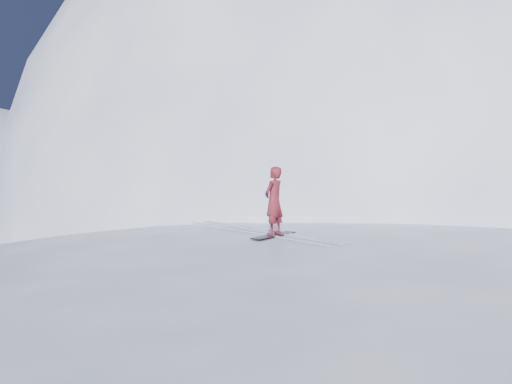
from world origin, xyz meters
TOP-DOWN VIEW (x-y plane):
  - ground at (0.00, 0.00)m, footprint 400.00×400.00m
  - near_ridge at (1.00, 3.00)m, footprint 36.00×28.00m
  - summit_peak at (22.00, 26.00)m, footprint 60.00×56.00m
  - peak_shoulder at (10.00, 20.00)m, footprint 28.00×24.00m
  - wind_bumps at (-0.56, 2.12)m, footprint 16.00×14.40m
  - snowboard at (-1.25, 3.44)m, footprint 1.64×1.02m
  - snowboarder at (-1.25, 3.44)m, footprint 0.77×0.67m
  - board_tracks at (-1.16, 4.36)m, footprint 1.86×5.92m

SIDE VIEW (x-z plane):
  - ground at x=0.00m, z-range 0.00..0.00m
  - near_ridge at x=1.00m, z-range -2.40..2.40m
  - summit_peak at x=22.00m, z-range -28.00..28.00m
  - peak_shoulder at x=10.00m, z-range -9.00..9.00m
  - wind_bumps at x=-0.56m, z-range -0.50..0.50m
  - snowboard at x=-1.25m, z-range 2.40..2.43m
  - board_tracks at x=-1.16m, z-range 2.40..2.44m
  - snowboarder at x=-1.25m, z-range 2.43..4.21m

